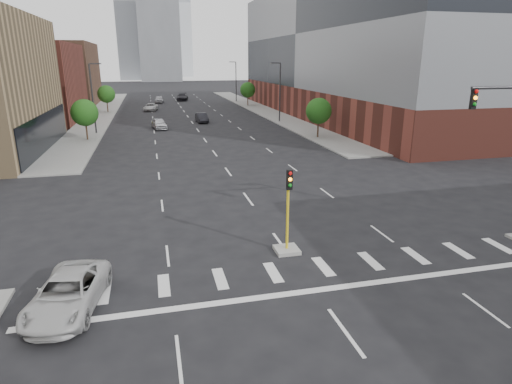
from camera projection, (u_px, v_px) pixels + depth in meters
name	position (u px, v px, depth m)	size (l,w,h in m)	color
ground	(372.00, 368.00, 13.72)	(400.00, 400.00, 0.00)	black
sidewalk_left_far	(102.00, 113.00, 78.92)	(5.00, 92.00, 0.15)	gray
sidewalk_right_far	(259.00, 109.00, 85.75)	(5.00, 92.00, 0.15)	gray
building_left_far_a	(9.00, 83.00, 66.89)	(20.00, 22.00, 12.00)	brown
building_left_far_b	(45.00, 74.00, 90.86)	(20.00, 24.00, 13.00)	brown
building_right_main	(362.00, 50.00, 72.83)	(24.00, 70.00, 22.00)	brown
tower_left	(139.00, 4.00, 205.60)	(22.00, 22.00, 70.00)	#B2B7BC
tower_right	(172.00, 4.00, 245.32)	(20.00, 20.00, 80.00)	#B2B7BC
tower_mid	(159.00, 31.00, 192.72)	(18.00, 18.00, 44.00)	slate
median_traffic_signal	(287.00, 234.00, 21.74)	(1.20, 1.20, 4.40)	#999993
streetlight_right_a	(279.00, 90.00, 66.30)	(1.60, 0.22, 9.07)	#2D2D30
streetlight_right_b	(236.00, 80.00, 98.77)	(1.60, 0.22, 9.07)	#2D2D30
streetlight_left	(93.00, 96.00, 55.56)	(1.60, 0.22, 9.07)	#2D2D30
tree_left_near	(85.00, 113.00, 51.26)	(3.20, 3.20, 4.85)	#382619
tree_left_far	(106.00, 94.00, 79.09)	(3.20, 3.20, 4.85)	#382619
tree_right_near	(319.00, 111.00, 53.00)	(3.20, 3.20, 4.85)	#382619
tree_right_far	(248.00, 90.00, 90.11)	(3.20, 3.20, 4.85)	#382619
car_near_left	(159.00, 124.00, 60.99)	(1.80, 4.47, 1.52)	silver
car_mid_right	(202.00, 118.00, 67.40)	(1.55, 4.43, 1.46)	black
car_far_left	(151.00, 107.00, 82.76)	(2.32, 5.03, 1.40)	silver
car_deep_right	(182.00, 97.00, 103.42)	(2.38, 5.86, 1.70)	black
car_distant	(159.00, 99.00, 98.07)	(1.84, 4.58, 1.56)	#ACACB1
parked_minivan	(68.00, 293.00, 16.79)	(2.33, 5.06, 1.41)	#BBBBBB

